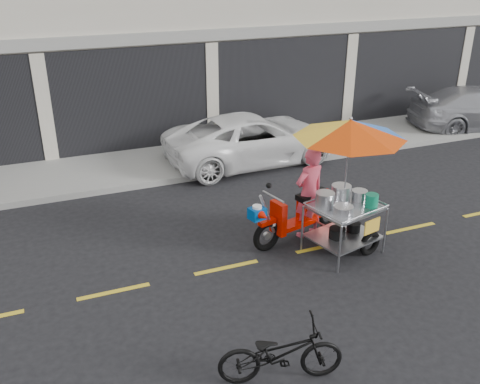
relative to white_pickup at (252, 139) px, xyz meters
name	(u,v)px	position (x,y,z in m)	size (l,w,h in m)	color
ground	(324,247)	(-0.49, -4.70, -0.64)	(90.00, 90.00, 0.00)	black
sidewalk	(225,152)	(-0.49, 0.80, -0.57)	(45.00, 3.00, 0.15)	gray
centerline	(324,247)	(-0.49, -4.70, -0.64)	(42.00, 0.10, 0.01)	gold
white_pickup	(252,139)	(0.00, 0.00, 0.00)	(2.14, 4.64, 1.29)	white
near_bicycle	(281,353)	(-2.79, -7.51, -0.21)	(0.57, 1.64, 0.86)	black
food_vendor_rig	(333,165)	(-0.38, -4.62, 0.98)	(2.92, 2.39, 2.59)	black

